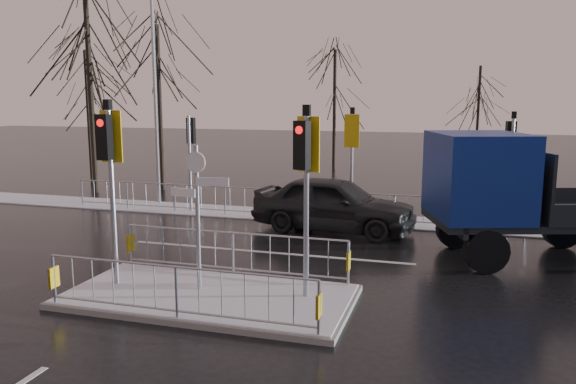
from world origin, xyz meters
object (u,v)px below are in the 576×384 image
(traffic_island, at_px, (208,281))
(car_far_lane, at_px, (334,204))
(flatbed_truck, at_px, (516,193))
(street_lamp_left, at_px, (157,90))

(traffic_island, xyz_separation_m, car_far_lane, (1.24, 6.78, 0.49))
(car_far_lane, xyz_separation_m, flatbed_truck, (5.13, -1.78, 0.88))
(flatbed_truck, height_order, street_lamp_left, street_lamp_left)
(flatbed_truck, bearing_deg, car_far_lane, 160.90)
(car_far_lane, relative_size, street_lamp_left, 0.63)
(traffic_island, bearing_deg, car_far_lane, 79.59)
(flatbed_truck, relative_size, street_lamp_left, 0.92)
(car_far_lane, bearing_deg, flatbed_truck, -101.24)
(flatbed_truck, distance_m, street_lamp_left, 13.83)
(street_lamp_left, bearing_deg, car_far_lane, -19.48)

